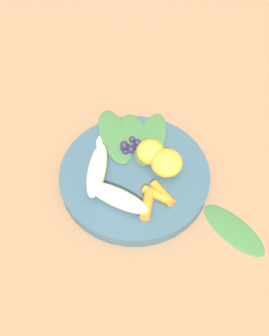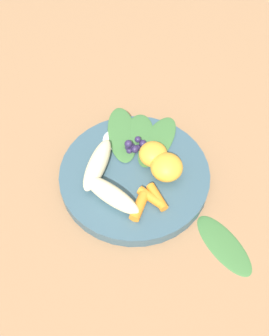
% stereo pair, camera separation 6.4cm
% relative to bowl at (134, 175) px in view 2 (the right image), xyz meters
% --- Properties ---
extents(ground_plane, '(2.40, 2.40, 0.00)m').
position_rel_bowl_xyz_m(ground_plane, '(0.00, 0.00, -0.01)').
color(ground_plane, '#99704C').
extents(bowl, '(0.26, 0.26, 0.02)m').
position_rel_bowl_xyz_m(bowl, '(0.00, 0.00, 0.00)').
color(bowl, '#385666').
rests_on(bowl, ground_plane).
extents(banana_peeled_left, '(0.05, 0.12, 0.03)m').
position_rel_bowl_xyz_m(banana_peeled_left, '(-0.07, 0.01, 0.03)').
color(banana_peeled_left, beige).
rests_on(banana_peeled_left, bowl).
extents(banana_peeled_right, '(0.11, 0.05, 0.03)m').
position_rel_bowl_xyz_m(banana_peeled_right, '(-0.02, 0.06, 0.03)').
color(banana_peeled_right, beige).
rests_on(banana_peeled_right, bowl).
extents(orange_segment_near, '(0.05, 0.05, 0.04)m').
position_rel_bowl_xyz_m(orange_segment_near, '(0.04, -0.02, 0.03)').
color(orange_segment_near, '#F4A833').
rests_on(orange_segment_near, bowl).
extents(orange_segment_far, '(0.06, 0.06, 0.04)m').
position_rel_bowl_xyz_m(orange_segment_far, '(0.02, -0.05, 0.03)').
color(orange_segment_far, '#F4A833').
rests_on(orange_segment_far, bowl).
extents(carrot_front, '(0.05, 0.02, 0.02)m').
position_rel_bowl_xyz_m(carrot_front, '(-0.06, -0.04, 0.02)').
color(carrot_front, orange).
rests_on(carrot_front, bowl).
extents(carrot_mid_left, '(0.02, 0.05, 0.02)m').
position_rel_bowl_xyz_m(carrot_mid_left, '(-0.04, -0.05, 0.02)').
color(carrot_mid_left, orange).
rests_on(carrot_mid_left, bowl).
extents(carrot_mid_right, '(0.04, 0.05, 0.01)m').
position_rel_bowl_xyz_m(carrot_mid_right, '(-0.03, -0.06, 0.02)').
color(carrot_mid_right, orange).
rests_on(carrot_mid_right, bowl).
extents(blueberry_pile, '(0.04, 0.03, 0.03)m').
position_rel_bowl_xyz_m(blueberry_pile, '(0.04, 0.02, 0.02)').
color(blueberry_pile, '#2D234C').
rests_on(blueberry_pile, bowl).
extents(coconut_shred_patch, '(0.05, 0.05, 0.00)m').
position_rel_bowl_xyz_m(coconut_shred_patch, '(0.05, 0.06, 0.01)').
color(coconut_shred_patch, white).
rests_on(coconut_shred_patch, bowl).
extents(kale_leaf_left, '(0.13, 0.06, 0.00)m').
position_rel_bowl_xyz_m(kale_leaf_left, '(0.08, -0.01, 0.01)').
color(kale_leaf_left, '#3D7038').
rests_on(kale_leaf_left, bowl).
extents(kale_leaf_right, '(0.11, 0.08, 0.00)m').
position_rel_bowl_xyz_m(kale_leaf_right, '(0.08, 0.03, 0.01)').
color(kale_leaf_right, '#3D7038').
rests_on(kale_leaf_right, bowl).
extents(kale_leaf_rear, '(0.14, 0.12, 0.00)m').
position_rel_bowl_xyz_m(kale_leaf_rear, '(0.06, 0.06, 0.01)').
color(kale_leaf_rear, '#3D7038').
rests_on(kale_leaf_rear, bowl).
extents(kale_leaf_stray, '(0.10, 0.13, 0.01)m').
position_rel_bowl_xyz_m(kale_leaf_stray, '(-0.05, -0.18, -0.01)').
color(kale_leaf_stray, '#3D7038').
rests_on(kale_leaf_stray, ground_plane).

